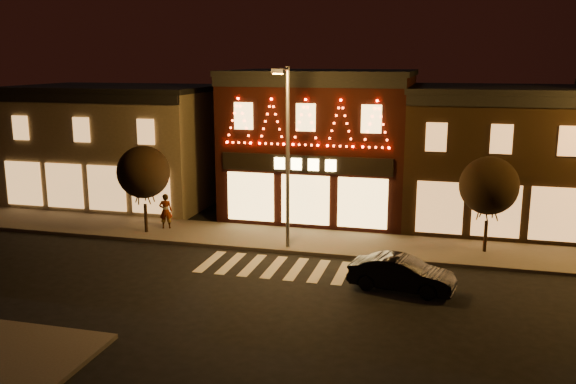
% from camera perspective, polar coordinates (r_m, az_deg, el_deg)
% --- Properties ---
extents(ground, '(120.00, 120.00, 0.00)m').
position_cam_1_polar(ground, '(23.38, -4.03, -10.11)').
color(ground, black).
rests_on(ground, ground).
extents(sidewalk_far, '(44.00, 4.00, 0.15)m').
position_cam_1_polar(sidewalk_far, '(30.21, 4.47, -4.75)').
color(sidewalk_far, '#47423D').
rests_on(sidewalk_far, ground).
extents(building_left, '(12.20, 8.28, 7.30)m').
position_cam_1_polar(building_left, '(40.19, -15.40, 4.33)').
color(building_left, '#675E49').
rests_on(building_left, ground).
extents(building_pulp, '(10.20, 8.34, 8.30)m').
position_cam_1_polar(building_pulp, '(35.46, 3.12, 4.57)').
color(building_pulp, black).
rests_on(building_pulp, ground).
extents(building_right_a, '(9.20, 8.28, 7.50)m').
position_cam_1_polar(building_right_a, '(34.91, 18.60, 3.16)').
color(building_right_a, '#2F1F10').
rests_on(building_right_a, ground).
extents(streetlamp_mid, '(0.53, 1.92, 8.41)m').
position_cam_1_polar(streetlamp_mid, '(27.99, -0.15, 4.45)').
color(streetlamp_mid, '#59595E').
rests_on(streetlamp_mid, sidewalk_far).
extents(tree_left, '(2.68, 2.68, 4.48)m').
position_cam_1_polar(tree_left, '(31.94, -13.30, 1.81)').
color(tree_left, black).
rests_on(tree_left, sidewalk_far).
extents(tree_right, '(2.66, 2.66, 4.45)m').
position_cam_1_polar(tree_right, '(29.28, 18.20, 0.56)').
color(tree_right, black).
rests_on(tree_right, sidewalk_far).
extents(dark_sedan, '(4.27, 2.08, 1.35)m').
position_cam_1_polar(dark_sedan, '(24.56, 10.53, -7.49)').
color(dark_sedan, black).
rests_on(dark_sedan, ground).
extents(pedestrian, '(0.79, 0.64, 1.86)m').
position_cam_1_polar(pedestrian, '(32.87, -11.31, -1.74)').
color(pedestrian, gray).
rests_on(pedestrian, sidewalk_far).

